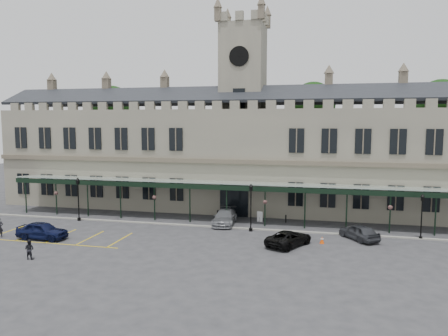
% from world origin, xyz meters
% --- Properties ---
extents(ground, '(140.00, 140.00, 0.00)m').
position_xyz_m(ground, '(0.00, 0.00, 0.00)').
color(ground, '#303033').
extents(station_building, '(60.00, 10.36, 17.30)m').
position_xyz_m(station_building, '(0.00, 15.91, 6.47)').
color(station_building, slate).
rests_on(station_building, ground).
extents(clock_tower, '(5.60, 5.60, 24.80)m').
position_xyz_m(clock_tower, '(0.00, 16.00, 13.11)').
color(clock_tower, slate).
rests_on(clock_tower, ground).
extents(canopy, '(50.00, 4.10, 4.30)m').
position_xyz_m(canopy, '(0.00, 7.46, 2.40)').
color(canopy, '#8C9E93').
rests_on(canopy, ground).
extents(kerb, '(60.00, 0.40, 0.12)m').
position_xyz_m(kerb, '(0.00, 5.50, 0.06)').
color(kerb, gray).
rests_on(kerb, ground).
extents(parking_markings, '(16.00, 6.00, 0.01)m').
position_xyz_m(parking_markings, '(-14.00, -1.50, 0.00)').
color(parking_markings, gold).
rests_on(parking_markings, ground).
extents(tree_behind_left, '(6.00, 6.00, 16.00)m').
position_xyz_m(tree_behind_left, '(-22.00, 25.00, 12.81)').
color(tree_behind_left, '#332314').
rests_on(tree_behind_left, ground).
extents(tree_behind_mid, '(6.00, 6.00, 16.00)m').
position_xyz_m(tree_behind_mid, '(8.00, 25.00, 12.81)').
color(tree_behind_mid, '#332314').
rests_on(tree_behind_mid, ground).
extents(tree_behind_right, '(6.00, 6.00, 16.00)m').
position_xyz_m(tree_behind_right, '(24.00, 25.00, 12.81)').
color(tree_behind_right, '#332314').
rests_on(tree_behind_right, ground).
extents(lamp_post_left, '(0.44, 0.44, 4.70)m').
position_xyz_m(lamp_post_left, '(-15.85, 5.08, 2.78)').
color(lamp_post_left, black).
rests_on(lamp_post_left, ground).
extents(lamp_post_mid, '(0.44, 0.44, 4.69)m').
position_xyz_m(lamp_post_mid, '(2.95, 4.84, 2.78)').
color(lamp_post_mid, black).
rests_on(lamp_post_mid, ground).
extents(lamp_post_right, '(0.40, 0.40, 4.20)m').
position_xyz_m(lamp_post_right, '(18.45, 5.48, 2.49)').
color(lamp_post_right, black).
rests_on(lamp_post_right, ground).
extents(traffic_cone, '(0.40, 0.40, 0.63)m').
position_xyz_m(traffic_cone, '(9.76, 2.05, 0.31)').
color(traffic_cone, '#F94D07').
rests_on(traffic_cone, ground).
extents(sign_board, '(0.63, 0.21, 1.10)m').
position_xyz_m(sign_board, '(3.20, 9.05, 0.54)').
color(sign_board, black).
rests_on(sign_board, ground).
extents(bollard_left, '(0.17, 0.17, 0.98)m').
position_xyz_m(bollard_left, '(-1.46, 9.20, 0.49)').
color(bollard_left, black).
rests_on(bollard_left, ground).
extents(bollard_right, '(0.15, 0.15, 0.83)m').
position_xyz_m(bollard_right, '(5.94, 9.25, 0.41)').
color(bollard_right, black).
rests_on(bollard_right, ground).
extents(car_left_a, '(4.65, 1.87, 1.58)m').
position_xyz_m(car_left_a, '(-15.00, -2.33, 0.79)').
color(car_left_a, '#0B1134').
rests_on(car_left_a, ground).
extents(car_taxi, '(2.50, 5.35, 1.51)m').
position_xyz_m(car_taxi, '(-0.15, 7.04, 0.76)').
color(car_taxi, gray).
rests_on(car_taxi, ground).
extents(car_van, '(4.23, 5.23, 1.32)m').
position_xyz_m(car_van, '(7.00, 0.69, 0.66)').
color(car_van, black).
rests_on(car_van, ground).
extents(car_right_a, '(3.83, 4.45, 1.44)m').
position_xyz_m(car_right_a, '(13.00, 4.07, 0.72)').
color(car_right_a, '#35383D').
rests_on(car_right_a, ground).
extents(person_b, '(0.79, 0.63, 1.57)m').
position_xyz_m(person_b, '(-12.30, -7.64, 0.78)').
color(person_b, black).
rests_on(person_b, ground).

